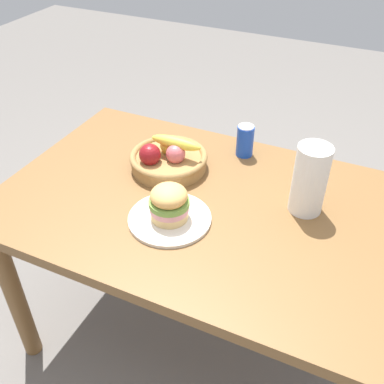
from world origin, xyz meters
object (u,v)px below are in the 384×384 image
object	(u,v)px
plate	(170,218)
paper_towel_roll	(310,180)
soda_can	(245,141)
fruit_basket	(168,158)
sandwich	(169,203)

from	to	relation	value
plate	paper_towel_roll	bearing A→B (deg)	32.09
soda_can	paper_towel_roll	bearing A→B (deg)	-38.32
fruit_basket	paper_towel_roll	bearing A→B (deg)	-2.72
plate	soda_can	distance (m)	0.48
plate	soda_can	size ratio (longest dim) A/B	2.14
fruit_basket	paper_towel_roll	world-z (taller)	paper_towel_roll
soda_can	paper_towel_roll	size ratio (longest dim) A/B	0.53
paper_towel_roll	fruit_basket	bearing A→B (deg)	177.28
soda_can	paper_towel_roll	world-z (taller)	paper_towel_roll
sandwich	paper_towel_roll	xyz separation A→B (m)	(0.38, 0.24, 0.05)
soda_can	fruit_basket	world-z (taller)	fruit_basket
fruit_basket	plate	bearing A→B (deg)	-61.98
sandwich	paper_towel_roll	size ratio (longest dim) A/B	0.54
plate	paper_towel_roll	world-z (taller)	paper_towel_roll
soda_can	fruit_basket	bearing A→B (deg)	-137.20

